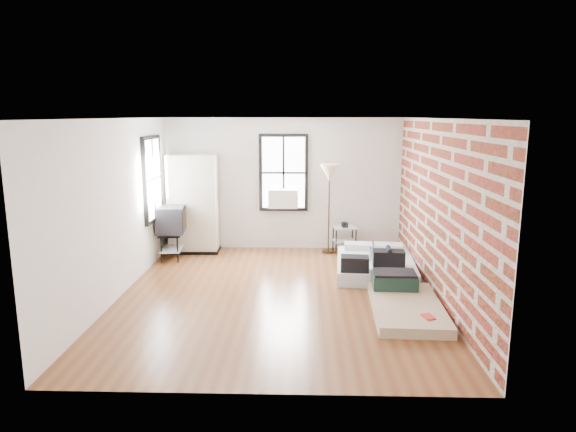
{
  "coord_description": "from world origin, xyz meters",
  "views": [
    {
      "loc": [
        0.42,
        -7.86,
        2.85
      ],
      "look_at": [
        0.17,
        0.3,
        1.24
      ],
      "focal_mm": 32.0,
      "sensor_mm": 36.0,
      "label": 1
    }
  ],
  "objects_px": {
    "mattress_bare": "(404,301)",
    "wardrobe": "(193,204)",
    "side_table": "(345,232)",
    "mattress_main": "(375,264)",
    "tv_stand": "(171,221)",
    "floor_lamp": "(329,177)"
  },
  "relations": [
    {
      "from": "mattress_bare",
      "to": "side_table",
      "type": "bearing_deg",
      "value": 103.5
    },
    {
      "from": "wardrobe",
      "to": "tv_stand",
      "type": "height_order",
      "value": "wardrobe"
    },
    {
      "from": "mattress_bare",
      "to": "tv_stand",
      "type": "relative_size",
      "value": 1.81
    },
    {
      "from": "side_table",
      "to": "floor_lamp",
      "type": "height_order",
      "value": "floor_lamp"
    },
    {
      "from": "tv_stand",
      "to": "mattress_main",
      "type": "bearing_deg",
      "value": -17.62
    },
    {
      "from": "mattress_main",
      "to": "tv_stand",
      "type": "xyz_separation_m",
      "value": [
        -3.96,
        0.85,
        0.6
      ]
    },
    {
      "from": "floor_lamp",
      "to": "mattress_bare",
      "type": "bearing_deg",
      "value": -72.91
    },
    {
      "from": "wardrobe",
      "to": "tv_stand",
      "type": "bearing_deg",
      "value": -122.32
    },
    {
      "from": "mattress_main",
      "to": "tv_stand",
      "type": "height_order",
      "value": "tv_stand"
    },
    {
      "from": "mattress_main",
      "to": "side_table",
      "type": "xyz_separation_m",
      "value": [
        -0.45,
        1.49,
        0.26
      ]
    },
    {
      "from": "mattress_main",
      "to": "wardrobe",
      "type": "height_order",
      "value": "wardrobe"
    },
    {
      "from": "tv_stand",
      "to": "side_table",
      "type": "bearing_deg",
      "value": 4.85
    },
    {
      "from": "mattress_main",
      "to": "floor_lamp",
      "type": "xyz_separation_m",
      "value": [
        -0.79,
        1.42,
        1.44
      ]
    },
    {
      "from": "wardrobe",
      "to": "tv_stand",
      "type": "distance_m",
      "value": 0.71
    },
    {
      "from": "mattress_bare",
      "to": "side_table",
      "type": "relative_size",
      "value": 3.06
    },
    {
      "from": "mattress_bare",
      "to": "side_table",
      "type": "distance_m",
      "value": 3.32
    },
    {
      "from": "wardrobe",
      "to": "side_table",
      "type": "bearing_deg",
      "value": -0.83
    },
    {
      "from": "wardrobe",
      "to": "floor_lamp",
      "type": "distance_m",
      "value": 2.9
    },
    {
      "from": "wardrobe",
      "to": "mattress_main",
      "type": "bearing_deg",
      "value": -23.5
    },
    {
      "from": "mattress_main",
      "to": "wardrobe",
      "type": "relative_size",
      "value": 0.96
    },
    {
      "from": "mattress_bare",
      "to": "wardrobe",
      "type": "xyz_separation_m",
      "value": [
        -3.81,
        3.18,
        0.9
      ]
    },
    {
      "from": "mattress_bare",
      "to": "floor_lamp",
      "type": "relative_size",
      "value": 1.03
    }
  ]
}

